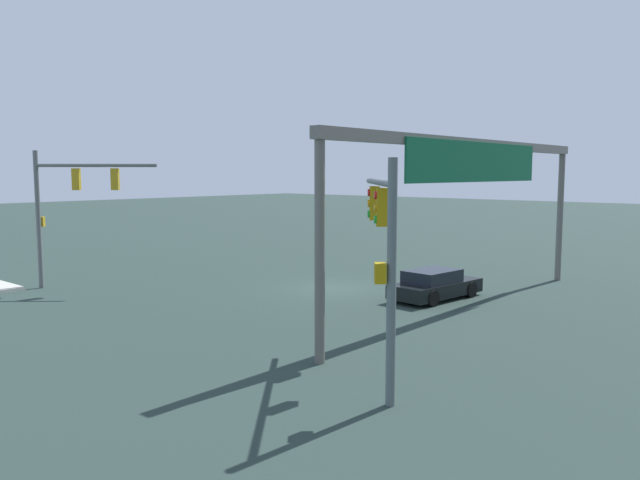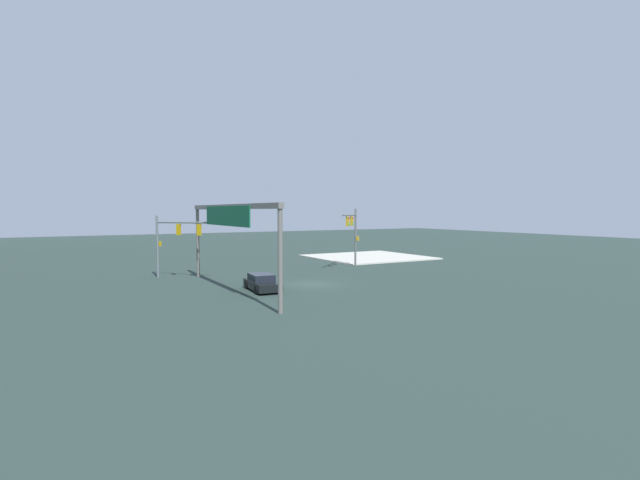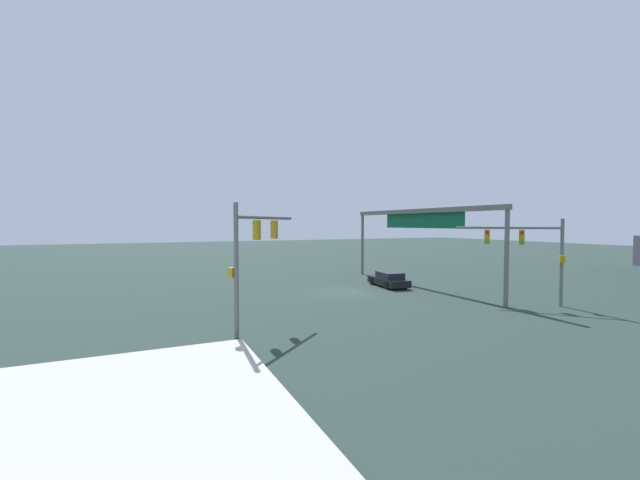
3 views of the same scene
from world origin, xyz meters
The scene contains 5 objects.
ground_plane centered at (0.00, 0.00, 0.00)m, with size 179.81×179.81×0.00m, color #283934.
traffic_signal_near_corner centered at (7.51, -8.98, 4.05)m, with size 3.69×4.27×6.05m.
traffic_signal_opposite_side centered at (8.64, 8.65, 3.71)m, with size 5.07×4.24×5.41m.
overhead_sign_gantry centered at (0.05, 6.67, 5.25)m, with size 17.64×0.43×6.30m.
sedan_car_approaching centered at (-0.88, 4.51, 0.57)m, with size 4.35×2.13×1.21m.
Camera 1 is at (21.00, 17.37, 5.10)m, focal length 35.20 mm.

